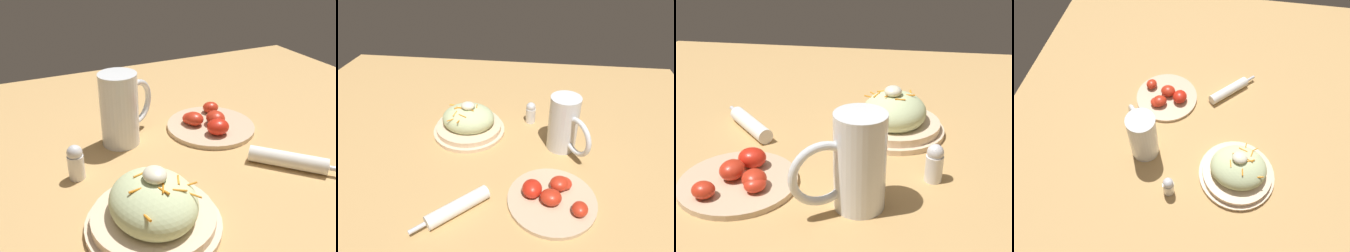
# 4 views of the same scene
# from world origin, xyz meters

# --- Properties ---
(ground_plane) EXTENTS (1.43, 1.43, 0.00)m
(ground_plane) POSITION_xyz_m (0.00, 0.00, 0.00)
(ground_plane) COLOR tan
(salad_plate) EXTENTS (0.21, 0.21, 0.10)m
(salad_plate) POSITION_xyz_m (-0.05, 0.15, 0.03)
(salad_plate) COLOR beige
(salad_plate) RESTS_ON ground_plane
(beer_mug) EXTENTS (0.11, 0.14, 0.16)m
(beer_mug) POSITION_xyz_m (0.23, 0.10, 0.07)
(beer_mug) COLOR white
(beer_mug) RESTS_ON ground_plane
(napkin_roll) EXTENTS (0.15, 0.14, 0.03)m
(napkin_roll) POSITION_xyz_m (-0.00, -0.16, 0.02)
(napkin_roll) COLOR white
(napkin_roll) RESTS_ON ground_plane
(tomato_plate) EXTENTS (0.20, 0.20, 0.04)m
(tomato_plate) POSITION_xyz_m (0.20, -0.10, 0.01)
(tomato_plate) COLOR #D1B28E
(tomato_plate) RESTS_ON ground_plane
(salt_shaker) EXTENTS (0.03, 0.03, 0.07)m
(salt_shaker) POSITION_xyz_m (0.13, 0.22, 0.03)
(salt_shaker) COLOR white
(salt_shaker) RESTS_ON ground_plane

